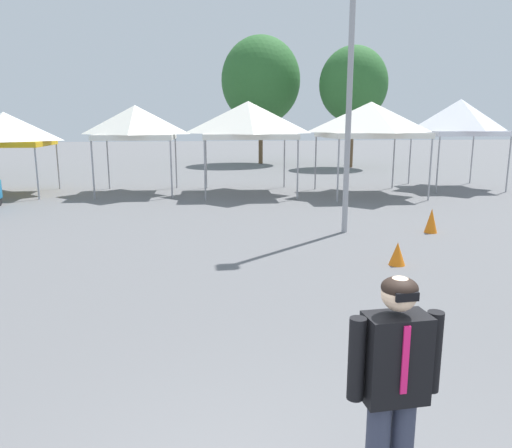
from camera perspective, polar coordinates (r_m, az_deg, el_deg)
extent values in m
cylinder|color=#9E9EA3|center=(19.15, -24.23, 5.66)|extent=(0.06, 0.06, 2.05)
cylinder|color=#9E9EA3|center=(21.90, -22.13, 6.48)|extent=(0.06, 0.06, 2.05)
pyramid|color=white|center=(20.88, -27.31, 10.10)|extent=(3.04, 3.04, 1.06)
cube|color=yellow|center=(20.90, -27.14, 8.38)|extent=(3.01, 3.01, 0.20)
cylinder|color=#9E9EA3|center=(18.54, -18.53, 6.29)|extent=(0.06, 0.06, 2.28)
cylinder|color=#9E9EA3|center=(18.13, -9.88, 6.61)|extent=(0.06, 0.06, 2.28)
cylinder|color=#9E9EA3|center=(21.26, -16.90, 7.02)|extent=(0.06, 0.06, 2.28)
cylinder|color=#9E9EA3|center=(20.90, -9.34, 7.30)|extent=(0.06, 0.06, 2.28)
pyramid|color=white|center=(19.59, -13.91, 11.74)|extent=(3.05, 3.05, 1.08)
cube|color=white|center=(19.60, -13.81, 9.87)|extent=(3.02, 3.02, 0.20)
cylinder|color=#9E9EA3|center=(17.35, -5.99, 6.55)|extent=(0.06, 0.06, 2.32)
cylinder|color=#9E9EA3|center=(17.61, 4.90, 6.65)|extent=(0.06, 0.06, 2.32)
cylinder|color=#9E9EA3|center=(20.64, -5.86, 7.38)|extent=(0.06, 0.06, 2.32)
cylinder|color=#9E9EA3|center=(20.86, 3.33, 7.47)|extent=(0.06, 0.06, 2.32)
pyramid|color=white|center=(18.98, -0.92, 12.36)|extent=(3.65, 3.65, 1.19)
cube|color=white|center=(18.98, -0.91, 10.26)|extent=(3.62, 3.62, 0.20)
cylinder|color=#9E9EA3|center=(17.11, 9.58, 6.45)|extent=(0.06, 0.06, 2.37)
cylinder|color=#9E9EA3|center=(18.31, 19.70, 6.27)|extent=(0.06, 0.06, 2.37)
cylinder|color=#9E9EA3|center=(20.32, 6.98, 7.36)|extent=(0.06, 0.06, 2.37)
cylinder|color=#9E9EA3|center=(21.34, 15.78, 7.21)|extent=(0.06, 0.06, 2.37)
pyramid|color=white|center=(19.14, 13.26, 12.08)|extent=(3.59, 3.59, 1.11)
cube|color=white|center=(19.14, 13.17, 10.11)|extent=(3.56, 3.56, 0.20)
cylinder|color=#9E9EA3|center=(20.44, 20.49, 6.76)|extent=(0.06, 0.06, 2.39)
cylinder|color=#9E9EA3|center=(21.79, 27.43, 6.45)|extent=(0.06, 0.06, 2.39)
cylinder|color=#9E9EA3|center=(23.09, 17.54, 7.45)|extent=(0.06, 0.06, 2.39)
cylinder|color=#9E9EA3|center=(24.29, 23.91, 7.18)|extent=(0.06, 0.06, 2.39)
pyramid|color=white|center=(22.31, 22.72, 11.68)|extent=(3.23, 3.23, 1.27)
cube|color=white|center=(22.31, 22.57, 9.79)|extent=(3.20, 3.20, 0.20)
cube|color=black|center=(3.44, 15.94, -14.82)|extent=(0.43, 0.26, 0.60)
cylinder|color=black|center=(3.33, 11.65, -15.18)|extent=(0.11, 0.11, 0.56)
cylinder|color=black|center=(3.55, 19.97, -13.83)|extent=(0.11, 0.11, 0.56)
sphere|color=beige|center=(3.27, 16.39, -7.81)|extent=(0.23, 0.23, 0.23)
ellipsoid|color=black|center=(3.25, 16.43, -7.14)|extent=(0.23, 0.23, 0.14)
cube|color=black|center=(3.18, 17.28, -8.16)|extent=(0.15, 0.03, 0.06)
cube|color=#E51966|center=(3.31, 17.05, -15.00)|extent=(0.04, 0.01, 0.46)
cylinder|color=#9E9EA3|center=(12.33, 10.93, 16.59)|extent=(0.14, 0.14, 7.61)
cylinder|color=brown|center=(33.04, 0.55, 9.97)|extent=(0.28, 0.28, 3.34)
ellipsoid|color=#2D662D|center=(33.13, 0.56, 16.42)|extent=(5.13, 5.13, 5.65)
cylinder|color=brown|center=(30.70, 11.05, 9.61)|extent=(0.28, 0.28, 3.32)
ellipsoid|color=#2D662D|center=(30.76, 11.30, 15.72)|extent=(4.05, 4.05, 4.45)
cone|color=orange|center=(9.89, 16.18, -3.35)|extent=(0.32, 0.32, 0.46)
cone|color=orange|center=(13.02, 19.79, 0.37)|extent=(0.32, 0.32, 0.62)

